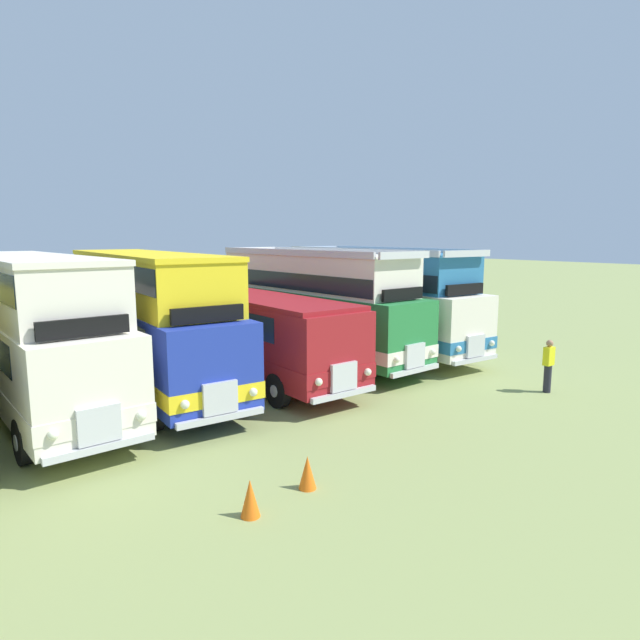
% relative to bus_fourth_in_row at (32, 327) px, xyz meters
% --- Properties ---
extents(ground_plane, '(200.00, 200.00, 0.00)m').
position_rel_bus_fourth_in_row_xyz_m(ground_plane, '(1.71, -0.09, -2.47)').
color(ground_plane, '#8C9956').
extents(bus_fourth_in_row, '(2.98, 11.00, 4.49)m').
position_rel_bus_fourth_in_row_xyz_m(bus_fourth_in_row, '(0.00, 0.00, 0.00)').
color(bus_fourth_in_row, silver).
rests_on(bus_fourth_in_row, ground).
extents(bus_fifth_in_row, '(3.14, 11.26, 4.49)m').
position_rel_bus_fourth_in_row_xyz_m(bus_fifth_in_row, '(3.43, 0.27, 0.00)').
color(bus_fifth_in_row, '#1E339E').
rests_on(bus_fifth_in_row, ground).
extents(bus_sixth_in_row, '(2.65, 10.53, 2.99)m').
position_rel_bus_fourth_in_row_xyz_m(bus_sixth_in_row, '(6.84, -0.42, -0.72)').
color(bus_sixth_in_row, maroon).
rests_on(bus_sixth_in_row, ground).
extents(bus_seventh_in_row, '(2.88, 10.63, 4.52)m').
position_rel_bus_fourth_in_row_xyz_m(bus_seventh_in_row, '(10.26, 0.32, -0.11)').
color(bus_seventh_in_row, '#237538').
rests_on(bus_seventh_in_row, ground).
extents(bus_eighth_in_row, '(3.18, 11.15, 4.52)m').
position_rel_bus_fourth_in_row_xyz_m(bus_eighth_in_row, '(13.69, 0.31, -0.11)').
color(bus_eighth_in_row, silver).
rests_on(bus_eighth_in_row, ground).
extents(cone_near_end, '(0.36, 0.36, 0.71)m').
position_rel_bus_fourth_in_row_xyz_m(cone_near_end, '(1.85, -8.98, -2.12)').
color(cone_near_end, orange).
rests_on(cone_near_end, ground).
extents(cone_mid_row, '(0.36, 0.36, 0.68)m').
position_rel_bus_fourth_in_row_xyz_m(cone_mid_row, '(3.31, -8.73, -2.13)').
color(cone_mid_row, orange).
rests_on(cone_mid_row, ground).
extents(marshal_person, '(0.36, 0.24, 1.73)m').
position_rel_bus_fourth_in_row_xyz_m(marshal_person, '(13.47, -8.02, -1.59)').
color(marshal_person, '#23232D').
rests_on(marshal_person, ground).
extents(rope_fence_line, '(30.02, 0.08, 1.05)m').
position_rel_bus_fourth_in_row_xyz_m(rope_fence_line, '(1.71, 11.02, -1.75)').
color(rope_fence_line, '#8C704C').
rests_on(rope_fence_line, ground).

